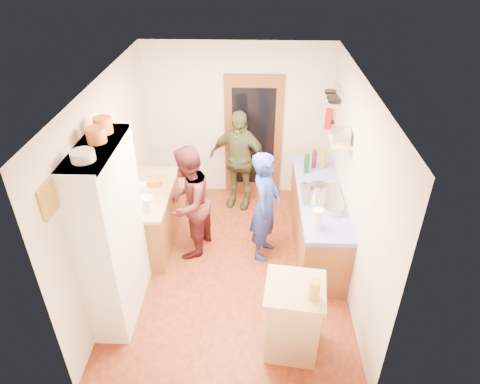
# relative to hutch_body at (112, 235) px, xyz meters

# --- Properties ---
(floor) EXTENTS (3.00, 4.00, 0.02)m
(floor) POSITION_rel_hutch_body_xyz_m (1.30, 0.80, -1.11)
(floor) COLOR brown
(floor) RESTS_ON ground
(ceiling) EXTENTS (3.00, 4.00, 0.02)m
(ceiling) POSITION_rel_hutch_body_xyz_m (1.30, 0.80, 1.51)
(ceiling) COLOR silver
(ceiling) RESTS_ON ground
(wall_back) EXTENTS (3.00, 0.02, 2.60)m
(wall_back) POSITION_rel_hutch_body_xyz_m (1.30, 2.81, 0.20)
(wall_back) COLOR beige
(wall_back) RESTS_ON ground
(wall_front) EXTENTS (3.00, 0.02, 2.60)m
(wall_front) POSITION_rel_hutch_body_xyz_m (1.30, -1.21, 0.20)
(wall_front) COLOR beige
(wall_front) RESTS_ON ground
(wall_left) EXTENTS (0.02, 4.00, 2.60)m
(wall_left) POSITION_rel_hutch_body_xyz_m (-0.21, 0.80, 0.20)
(wall_left) COLOR beige
(wall_left) RESTS_ON ground
(wall_right) EXTENTS (0.02, 4.00, 2.60)m
(wall_right) POSITION_rel_hutch_body_xyz_m (2.81, 0.80, 0.20)
(wall_right) COLOR beige
(wall_right) RESTS_ON ground
(door_frame) EXTENTS (0.95, 0.06, 2.10)m
(door_frame) POSITION_rel_hutch_body_xyz_m (1.55, 2.77, -0.05)
(door_frame) COLOR brown
(door_frame) RESTS_ON ground
(door_glass) EXTENTS (0.70, 0.02, 1.70)m
(door_glass) POSITION_rel_hutch_body_xyz_m (1.55, 2.74, -0.05)
(door_glass) COLOR black
(door_glass) RESTS_ON door_frame
(hutch_body) EXTENTS (0.40, 1.20, 2.20)m
(hutch_body) POSITION_rel_hutch_body_xyz_m (0.00, 0.00, 0.00)
(hutch_body) COLOR silver
(hutch_body) RESTS_ON ground
(hutch_top_shelf) EXTENTS (0.40, 1.14, 0.04)m
(hutch_top_shelf) POSITION_rel_hutch_body_xyz_m (0.00, 0.00, 1.08)
(hutch_top_shelf) COLOR silver
(hutch_top_shelf) RESTS_ON hutch_body
(plate_stack) EXTENTS (0.22, 0.22, 0.09)m
(plate_stack) POSITION_rel_hutch_body_xyz_m (0.00, -0.30, 1.15)
(plate_stack) COLOR white
(plate_stack) RESTS_ON hutch_top_shelf
(orange_pot_a) EXTENTS (0.19, 0.19, 0.15)m
(orange_pot_a) POSITION_rel_hutch_body_xyz_m (0.00, 0.09, 1.18)
(orange_pot_a) COLOR orange
(orange_pot_a) RESTS_ON hutch_top_shelf
(orange_pot_b) EXTENTS (0.19, 0.19, 0.17)m
(orange_pot_b) POSITION_rel_hutch_body_xyz_m (0.00, 0.32, 1.18)
(orange_pot_b) COLOR orange
(orange_pot_b) RESTS_ON hutch_top_shelf
(left_counter_base) EXTENTS (0.60, 1.40, 0.85)m
(left_counter_base) POSITION_rel_hutch_body_xyz_m (0.10, 1.25, -0.68)
(left_counter_base) COLOR brown
(left_counter_base) RESTS_ON ground
(left_counter_top) EXTENTS (0.64, 1.44, 0.05)m
(left_counter_top) POSITION_rel_hutch_body_xyz_m (0.10, 1.25, -0.23)
(left_counter_top) COLOR tan
(left_counter_top) RESTS_ON left_counter_base
(toaster) EXTENTS (0.26, 0.18, 0.18)m
(toaster) POSITION_rel_hutch_body_xyz_m (0.15, 0.82, -0.11)
(toaster) COLOR white
(toaster) RESTS_ON left_counter_top
(kettle) EXTENTS (0.19, 0.19, 0.17)m
(kettle) POSITION_rel_hutch_body_xyz_m (0.05, 1.15, -0.11)
(kettle) COLOR white
(kettle) RESTS_ON left_counter_top
(orange_bowl) EXTENTS (0.20, 0.20, 0.09)m
(orange_bowl) POSITION_rel_hutch_body_xyz_m (0.18, 1.42, -0.15)
(orange_bowl) COLOR orange
(orange_bowl) RESTS_ON left_counter_top
(chopping_board) EXTENTS (0.32, 0.25, 0.02)m
(chopping_board) POSITION_rel_hutch_body_xyz_m (0.12, 1.76, -0.19)
(chopping_board) COLOR tan
(chopping_board) RESTS_ON left_counter_top
(right_counter_base) EXTENTS (0.60, 2.20, 0.84)m
(right_counter_base) POSITION_rel_hutch_body_xyz_m (2.50, 1.30, -0.68)
(right_counter_base) COLOR brown
(right_counter_base) RESTS_ON ground
(right_counter_top) EXTENTS (0.62, 2.22, 0.06)m
(right_counter_top) POSITION_rel_hutch_body_xyz_m (2.50, 1.30, -0.23)
(right_counter_top) COLOR #100FBA
(right_counter_top) RESTS_ON right_counter_base
(hob) EXTENTS (0.55, 0.58, 0.04)m
(hob) POSITION_rel_hutch_body_xyz_m (2.50, 1.22, -0.18)
(hob) COLOR silver
(hob) RESTS_ON right_counter_top
(pot_on_hob) EXTENTS (0.22, 0.22, 0.15)m
(pot_on_hob) POSITION_rel_hutch_body_xyz_m (2.45, 1.21, -0.09)
(pot_on_hob) COLOR silver
(pot_on_hob) RESTS_ON hob
(bottle_a) EXTENTS (0.10, 0.10, 0.30)m
(bottle_a) POSITION_rel_hutch_body_xyz_m (2.35, 1.86, -0.05)
(bottle_a) COLOR #143F14
(bottle_a) RESTS_ON right_counter_top
(bottle_b) EXTENTS (0.07, 0.07, 0.29)m
(bottle_b) POSITION_rel_hutch_body_xyz_m (2.48, 2.03, -0.05)
(bottle_b) COLOR #591419
(bottle_b) RESTS_ON right_counter_top
(bottle_c) EXTENTS (0.09, 0.09, 0.31)m
(bottle_c) POSITION_rel_hutch_body_xyz_m (2.61, 2.00, -0.05)
(bottle_c) COLOR olive
(bottle_c) RESTS_ON right_counter_top
(paper_towel) EXTENTS (0.15, 0.15, 0.26)m
(paper_towel) POSITION_rel_hutch_body_xyz_m (2.35, 0.49, -0.07)
(paper_towel) COLOR white
(paper_towel) RESTS_ON right_counter_top
(mixing_bowl) EXTENTS (0.29, 0.29, 0.10)m
(mixing_bowl) POSITION_rel_hutch_body_xyz_m (2.60, 0.82, -0.15)
(mixing_bowl) COLOR silver
(mixing_bowl) RESTS_ON right_counter_top
(island_base) EXTENTS (0.61, 0.61, 0.86)m
(island_base) POSITION_rel_hutch_body_xyz_m (2.03, -0.55, -0.67)
(island_base) COLOR tan
(island_base) RESTS_ON ground
(island_top) EXTENTS (0.69, 0.69, 0.05)m
(island_top) POSITION_rel_hutch_body_xyz_m (2.03, -0.55, -0.22)
(island_top) COLOR tan
(island_top) RESTS_ON island_base
(cutting_board) EXTENTS (0.38, 0.32, 0.02)m
(cutting_board) POSITION_rel_hutch_body_xyz_m (1.98, -0.49, -0.21)
(cutting_board) COLOR white
(cutting_board) RESTS_ON island_top
(oil_jar) EXTENTS (0.12, 0.12, 0.22)m
(oil_jar) POSITION_rel_hutch_body_xyz_m (2.19, -0.69, -0.08)
(oil_jar) COLOR #AD9E2D
(oil_jar) RESTS_ON island_top
(pan_rail) EXTENTS (0.02, 0.65, 0.02)m
(pan_rail) POSITION_rel_hutch_body_xyz_m (2.76, 2.33, 0.95)
(pan_rail) COLOR silver
(pan_rail) RESTS_ON wall_right
(pan_hang_a) EXTENTS (0.18, 0.18, 0.05)m
(pan_hang_a) POSITION_rel_hutch_body_xyz_m (2.70, 2.15, 0.82)
(pan_hang_a) COLOR black
(pan_hang_a) RESTS_ON pan_rail
(pan_hang_b) EXTENTS (0.16, 0.16, 0.05)m
(pan_hang_b) POSITION_rel_hutch_body_xyz_m (2.70, 2.35, 0.80)
(pan_hang_b) COLOR black
(pan_hang_b) RESTS_ON pan_rail
(pan_hang_c) EXTENTS (0.17, 0.17, 0.05)m
(pan_hang_c) POSITION_rel_hutch_body_xyz_m (2.70, 2.55, 0.81)
(pan_hang_c) COLOR black
(pan_hang_c) RESTS_ON pan_rail
(wall_shelf) EXTENTS (0.26, 0.42, 0.03)m
(wall_shelf) POSITION_rel_hutch_body_xyz_m (2.67, 1.25, 0.60)
(wall_shelf) COLOR tan
(wall_shelf) RESTS_ON wall_right
(radio) EXTENTS (0.26, 0.33, 0.15)m
(radio) POSITION_rel_hutch_body_xyz_m (2.67, 1.25, 0.69)
(radio) COLOR silver
(radio) RESTS_ON wall_shelf
(ext_bracket) EXTENTS (0.06, 0.10, 0.04)m
(ext_bracket) POSITION_rel_hutch_body_xyz_m (2.77, 2.50, 0.35)
(ext_bracket) COLOR black
(ext_bracket) RESTS_ON wall_right
(fire_extinguisher) EXTENTS (0.11, 0.11, 0.32)m
(fire_extinguisher) POSITION_rel_hutch_body_xyz_m (2.71, 2.50, 0.40)
(fire_extinguisher) COLOR red
(fire_extinguisher) RESTS_ON wall_right
(picture_frame) EXTENTS (0.03, 0.25, 0.30)m
(picture_frame) POSITION_rel_hutch_body_xyz_m (-0.18, -0.75, 0.95)
(picture_frame) COLOR gold
(picture_frame) RESTS_ON wall_left
(person_hob) EXTENTS (0.53, 0.67, 1.61)m
(person_hob) POSITION_rel_hutch_body_xyz_m (1.76, 1.04, -0.29)
(person_hob) COLOR navy
(person_hob) RESTS_ON ground
(person_left) EXTENTS (0.82, 0.94, 1.65)m
(person_left) POSITION_rel_hutch_body_xyz_m (0.73, 1.12, -0.28)
(person_left) COLOR #461A1D
(person_left) RESTS_ON ground
(person_back) EXTENTS (1.06, 0.67, 1.68)m
(person_back) POSITION_rel_hutch_body_xyz_m (1.33, 2.34, -0.26)
(person_back) COLOR #3E4326
(person_back) RESTS_ON ground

